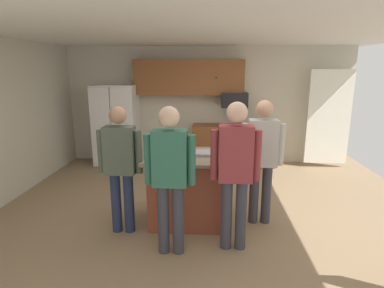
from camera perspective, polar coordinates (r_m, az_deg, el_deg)
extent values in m
plane|color=#937A5B|center=(4.87, 2.05, -12.16)|extent=(7.04, 7.04, 0.00)
plane|color=white|center=(4.42, 2.35, 19.90)|extent=(7.04, 7.04, 0.00)
cube|color=beige|center=(7.23, 2.71, 7.07)|extent=(6.40, 0.10, 2.60)
cube|color=white|center=(7.30, 23.55, 4.44)|extent=(0.90, 0.06, 2.00)
cube|color=brown|center=(7.01, -0.60, 12.00)|extent=(2.40, 0.35, 0.75)
sphere|color=#4C3823|center=(6.80, 4.44, 11.92)|extent=(0.04, 0.04, 0.04)
cube|color=brown|center=(7.08, 7.45, -0.16)|extent=(1.80, 0.60, 0.90)
sphere|color=#4C3823|center=(6.83, 11.40, -0.83)|extent=(0.04, 0.04, 0.04)
cube|color=white|center=(7.21, -13.51, 3.36)|extent=(0.92, 0.70, 1.77)
cube|color=white|center=(6.93, -16.21, 2.81)|extent=(0.44, 0.04, 1.69)
cube|color=white|center=(6.79, -12.54, 2.81)|extent=(0.44, 0.04, 1.69)
cylinder|color=#B2B2B7|center=(6.82, -14.52, 3.49)|extent=(0.02, 0.02, 0.35)
cube|color=black|center=(6.94, 7.69, 7.93)|extent=(0.56, 0.40, 0.32)
cube|color=brown|center=(4.42, -0.24, -8.32)|extent=(1.08, 0.79, 0.93)
cube|color=gray|center=(4.26, -0.24, -2.27)|extent=(1.22, 0.93, 0.04)
cylinder|color=#383842|center=(4.48, 11.17, -8.91)|extent=(0.13, 0.13, 0.83)
cylinder|color=#383842|center=(4.51, 13.34, -8.89)|extent=(0.13, 0.13, 0.83)
cube|color=#B7B7B2|center=(4.28, 12.74, 0.19)|extent=(0.38, 0.22, 0.63)
sphere|color=tan|center=(4.20, 13.06, 6.25)|extent=(0.23, 0.23, 0.23)
cylinder|color=#B7B7B2|center=(4.25, 9.53, -0.01)|extent=(0.09, 0.09, 0.56)
cylinder|color=#B7B7B2|center=(4.33, 15.86, -0.10)|extent=(0.09, 0.09, 0.56)
cylinder|color=#383842|center=(3.74, -5.20, -13.40)|extent=(0.13, 0.13, 0.84)
cylinder|color=#383842|center=(3.72, -2.54, -13.51)|extent=(0.13, 0.13, 0.84)
cube|color=#2D6651|center=(3.46, -4.06, -2.57)|extent=(0.38, 0.22, 0.63)
sphere|color=beige|center=(3.36, -4.19, 4.94)|extent=(0.23, 0.23, 0.23)
cylinder|color=#2D6651|center=(3.50, -7.96, -2.78)|extent=(0.09, 0.09, 0.56)
cylinder|color=#2D6651|center=(3.44, -0.09, -2.94)|extent=(0.09, 0.09, 0.56)
cylinder|color=#383842|center=(3.82, 6.27, -12.64)|extent=(0.13, 0.13, 0.86)
cylinder|color=#383842|center=(3.83, 8.87, -12.64)|extent=(0.13, 0.13, 0.86)
cube|color=maroon|center=(3.56, 7.94, -1.75)|extent=(0.38, 0.22, 0.64)
sphere|color=beige|center=(3.47, 8.19, 5.72)|extent=(0.23, 0.23, 0.23)
cylinder|color=maroon|center=(3.56, 4.07, -1.98)|extent=(0.09, 0.09, 0.58)
cylinder|color=maroon|center=(3.59, 11.75, -2.06)|extent=(0.09, 0.09, 0.58)
cylinder|color=#232D4C|center=(4.29, -13.59, -10.26)|extent=(0.13, 0.13, 0.81)
cylinder|color=#232D4C|center=(4.25, -11.36, -10.40)|extent=(0.13, 0.13, 0.81)
cube|color=#4C5647|center=(4.04, -12.99, -1.10)|extent=(0.38, 0.22, 0.61)
sphere|color=tan|center=(3.96, -13.33, 5.13)|extent=(0.22, 0.22, 0.22)
cylinder|color=#4C5647|center=(4.12, -16.18, -1.30)|extent=(0.09, 0.09, 0.55)
cylinder|color=#4C5647|center=(3.98, -9.66, -1.44)|extent=(0.09, 0.09, 0.55)
cylinder|color=black|center=(4.38, -5.62, -0.72)|extent=(0.07, 0.07, 0.14)
cylinder|color=white|center=(4.17, -5.38, -1.71)|extent=(0.09, 0.09, 0.10)
torus|color=white|center=(4.16, -4.58, -1.66)|extent=(0.06, 0.01, 0.06)
cylinder|color=black|center=(4.19, -3.50, -1.23)|extent=(0.06, 0.06, 0.15)
cylinder|color=#301E17|center=(3.98, -1.34, -2.23)|extent=(0.07, 0.07, 0.12)
cube|color=#B7B7BC|center=(4.28, 1.77, -1.80)|extent=(0.44, 0.30, 0.02)
cube|color=#A8A8AD|center=(4.27, 1.77, -1.55)|extent=(0.44, 0.30, 0.02)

